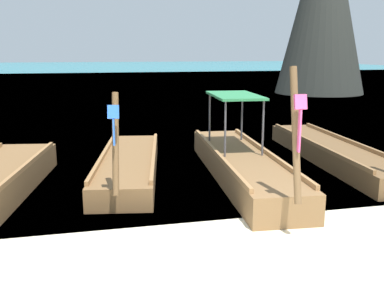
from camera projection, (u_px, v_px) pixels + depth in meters
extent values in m
plane|color=beige|center=(267.00, 288.00, 5.73)|extent=(120.00, 120.00, 0.00)
plane|color=#147A89|center=(106.00, 72.00, 65.22)|extent=(120.00, 120.00, 0.00)
cube|color=#996C3F|center=(11.00, 178.00, 8.45)|extent=(1.06, 6.27, 0.10)
cube|color=brown|center=(129.00, 165.00, 10.92)|extent=(2.17, 5.50, 0.48)
cube|color=#996C3F|center=(104.00, 155.00, 10.82)|extent=(0.87, 4.88, 0.10)
cube|color=#996C3F|center=(154.00, 154.00, 10.90)|extent=(0.87, 4.88, 0.10)
cylinder|color=brown|center=(116.00, 144.00, 7.97)|extent=(0.22, 0.62, 1.85)
cube|color=blue|center=(113.00, 112.00, 7.68)|extent=(0.22, 0.15, 0.25)
cube|color=blue|center=(114.00, 132.00, 7.74)|extent=(0.04, 0.08, 0.48)
cube|color=brown|center=(242.00, 166.00, 10.62)|extent=(1.77, 6.44, 0.59)
cube|color=#9F7246|center=(217.00, 153.00, 10.46)|extent=(0.50, 5.84, 0.10)
cube|color=#9F7246|center=(266.00, 152.00, 10.64)|extent=(0.50, 5.84, 0.10)
cylinder|color=brown|center=(296.00, 135.00, 7.16)|extent=(0.16, 0.62, 2.23)
cube|color=#F24C8C|center=(300.00, 102.00, 6.92)|extent=(0.21, 0.12, 0.25)
cube|color=#F24C8C|center=(299.00, 131.00, 7.00)|extent=(0.04, 0.08, 0.69)
cylinder|color=#4C4C51|center=(225.00, 129.00, 10.20)|extent=(0.05, 0.05, 1.32)
cylinder|color=#4C4C51|center=(263.00, 128.00, 10.33)|extent=(0.05, 0.05, 1.32)
cylinder|color=#4C4C51|center=(210.00, 117.00, 12.04)|extent=(0.05, 0.05, 1.32)
cylinder|color=#4C4C51|center=(242.00, 117.00, 12.18)|extent=(0.05, 0.05, 1.32)
cube|color=#2D844C|center=(235.00, 95.00, 11.04)|extent=(1.26, 2.18, 0.06)
cube|color=brown|center=(332.00, 153.00, 12.21)|extent=(1.65, 6.62, 0.50)
cube|color=brown|center=(314.00, 143.00, 12.06)|extent=(0.49, 6.02, 0.10)
cube|color=brown|center=(352.00, 142.00, 12.23)|extent=(0.49, 6.02, 0.10)
cone|color=#32352F|center=(341.00, 42.00, 32.53)|extent=(3.43, 3.43, 7.39)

